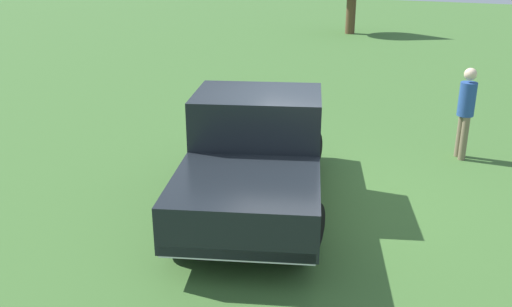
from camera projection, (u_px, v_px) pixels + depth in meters
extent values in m
plane|color=#3D662D|center=(304.00, 199.00, 9.31)|extent=(80.00, 80.00, 0.00)
cylinder|color=black|center=(307.00, 231.00, 7.41)|extent=(0.80, 0.22, 0.80)
cylinder|color=black|center=(183.00, 225.00, 7.57)|extent=(0.80, 0.22, 0.80)
cylinder|color=black|center=(309.00, 151.00, 10.32)|extent=(0.80, 0.22, 0.80)
cylinder|color=black|center=(220.00, 148.00, 10.48)|extent=(0.80, 0.22, 0.80)
cube|color=black|center=(245.00, 202.00, 7.46)|extent=(2.53, 2.56, 0.64)
cube|color=black|center=(258.00, 135.00, 8.96)|extent=(2.17, 2.42, 1.40)
cube|color=slate|center=(258.00, 108.00, 8.81)|extent=(1.89, 2.19, 0.48)
cube|color=black|center=(263.00, 139.00, 10.01)|extent=(2.90, 2.70, 0.60)
cube|color=silver|center=(236.00, 253.00, 6.70)|extent=(0.80, 1.84, 0.16)
cylinder|color=#7A6B51|center=(464.00, 139.00, 10.89)|extent=(0.14, 0.14, 0.88)
cylinder|color=#7A6B51|center=(460.00, 135.00, 11.08)|extent=(0.14, 0.14, 0.88)
cylinder|color=#284C93|center=(467.00, 99.00, 10.71)|extent=(0.44, 0.44, 0.66)
sphere|color=beige|center=(471.00, 74.00, 10.54)|extent=(0.24, 0.24, 0.24)
cylinder|color=brown|center=(351.00, 7.00, 27.20)|extent=(0.47, 0.47, 2.59)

